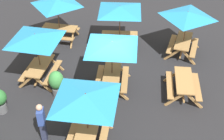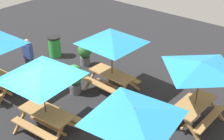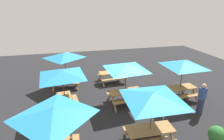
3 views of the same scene
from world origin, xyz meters
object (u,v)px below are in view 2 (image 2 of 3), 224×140
picnic_table_2 (112,44)px  picnic_table_6 (134,119)px  potted_plant_0 (85,53)px  potted_plant_1 (75,78)px  picnic_table_5 (201,71)px  trash_bin_green (55,46)px  picnic_table_1 (42,78)px  person_standing (29,57)px

picnic_table_2 → picnic_table_6: size_ratio=1.01×
potted_plant_0 → potted_plant_1: 2.29m
picnic_table_2 → picnic_table_6: bearing=138.5°
potted_plant_1 → picnic_table_5: bearing=-164.2°
picnic_table_5 → picnic_table_6: bearing=-1.6°
trash_bin_green → potted_plant_1: (-3.01, 1.63, 0.19)m
picnic_table_1 → potted_plant_1: (0.92, -2.14, -1.31)m
picnic_table_1 → person_standing: size_ratio=1.69×
picnic_table_6 → person_standing: (6.51, -1.70, -1.10)m
person_standing → picnic_table_1: bearing=136.6°
picnic_table_1 → picnic_table_5: 4.76m
picnic_table_6 → trash_bin_green: bearing=-123.3°
picnic_table_1 → trash_bin_green: 5.65m
picnic_table_5 → picnic_table_6: (0.17, 3.19, 0.00)m
picnic_table_2 → potted_plant_1: bearing=49.5°
trash_bin_green → potted_plant_1: 3.43m
picnic_table_2 → picnic_table_5: size_ratio=1.21×
picnic_table_5 → potted_plant_0: bearing=-95.3°
picnic_table_6 → trash_bin_green: (7.14, -3.60, -1.49)m
picnic_table_6 → potted_plant_0: size_ratio=2.69×
trash_bin_green → potted_plant_0: size_ratio=0.94×
person_standing → potted_plant_0: bearing=-130.5°
picnic_table_1 → picnic_table_5: same height
picnic_table_2 → picnic_table_5: same height
picnic_table_1 → trash_bin_green: bearing=-48.3°
potted_plant_0 → potted_plant_1: bearing=124.7°
picnic_table_6 → potted_plant_1: (4.13, -1.97, -1.31)m
picnic_table_5 → picnic_table_6: size_ratio=0.83×
potted_plant_0 → person_standing: (1.08, 2.15, 0.29)m
picnic_table_5 → person_standing: size_ratio=1.40×
potted_plant_0 → picnic_table_5: bearing=173.2°
picnic_table_1 → potted_plant_0: (2.22, -4.02, -1.40)m
picnic_table_1 → potted_plant_0: size_ratio=2.70×
trash_bin_green → potted_plant_0: (-1.71, -0.25, 0.10)m
picnic_table_1 → person_standing: (3.30, -1.87, -1.10)m
trash_bin_green → potted_plant_0: potted_plant_0 is taller
picnic_table_1 → picnic_table_6: 3.21m
trash_bin_green → picnic_table_1: bearing=136.3°
potted_plant_0 → potted_plant_1: potted_plant_1 is taller
potted_plant_1 → person_standing: person_standing is taller
picnic_table_5 → potted_plant_0: 5.81m
picnic_table_2 → person_standing: size_ratio=1.69×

